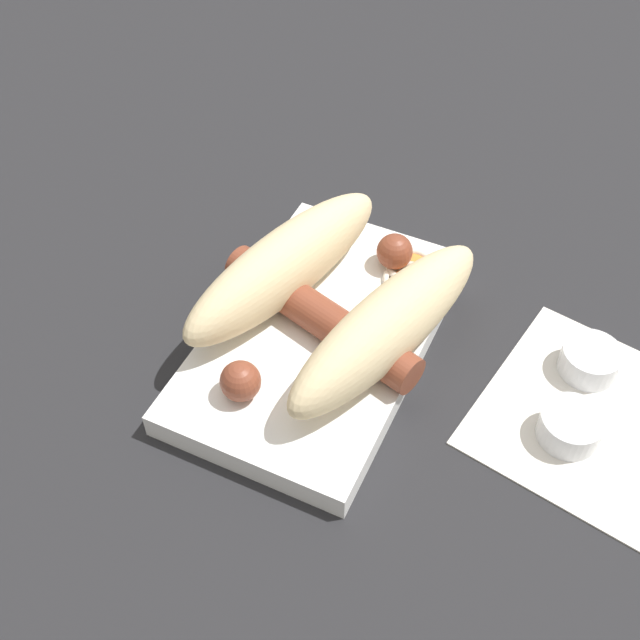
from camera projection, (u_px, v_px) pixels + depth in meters
name	position (u px, v px, depth m)	size (l,w,h in m)	color
ground_plane	(320.00, 347.00, 0.61)	(3.00, 3.00, 0.00)	#232326
food_tray	(320.00, 338.00, 0.60)	(0.25, 0.15, 0.02)	white
bread_roll	(333.00, 296.00, 0.58)	(0.23, 0.19, 0.06)	beige
sausage	(323.00, 312.00, 0.59)	(0.19, 0.17, 0.03)	brown
pickled_veggies	(414.00, 282.00, 0.62)	(0.08, 0.07, 0.01)	#F99E4C
napkin	(598.00, 421.00, 0.56)	(0.18, 0.18, 0.00)	white
condiment_cup_near	(570.00, 425.00, 0.55)	(0.04, 0.04, 0.02)	silver
condiment_cup_far	(589.00, 362.00, 0.59)	(0.04, 0.04, 0.02)	silver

